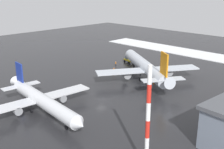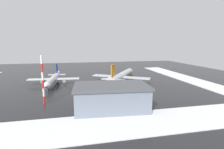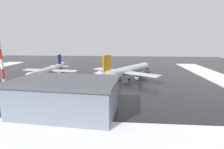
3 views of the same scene
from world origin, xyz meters
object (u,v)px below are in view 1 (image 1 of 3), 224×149
Objects in this scene: airplane_parked_portside at (42,100)px; antenna_mast at (148,120)px; traffic_cone_mid_line at (153,83)px; ground_crew_by_nose_gear at (155,77)px; traffic_cone_wingtip_side at (127,71)px; ground_crew_mid_apron at (114,70)px; traffic_cone_near_nose at (149,91)px; pushback_tug at (129,59)px; airplane_far_rear at (145,67)px; ground_crew_beside_wing at (116,63)px.

antenna_mast is at bearing 5.31° from airplane_parked_portside.
ground_crew_by_nose_gear is at bearing 29.28° from traffic_cone_mid_line.
traffic_cone_wingtip_side is at bearing 107.38° from airplane_parked_portside.
ground_crew_mid_apron is at bearing 49.97° from antenna_mast.
ground_crew_mid_apron is 3.11× the size of traffic_cone_mid_line.
airplane_parked_portside reaches higher than traffic_cone_wingtip_side.
traffic_cone_near_nose is at bearing -4.09° from ground_crew_mid_apron.
pushback_tug is 12.54m from traffic_cone_wingtip_side.
traffic_cone_near_nose is at bearing 166.85° from airplane_far_rear.
pushback_tug is (11.36, 17.48, -2.74)m from airplane_far_rear.
antenna_mast reaches higher than traffic_cone_near_nose.
airplane_far_rear is at bearing 64.62° from traffic_cone_mid_line.
pushback_tug reaches higher than ground_crew_beside_wing.
ground_crew_beside_wing is 65.28m from antenna_mast.
traffic_cone_near_nose is (-6.56, -21.00, -0.70)m from ground_crew_mid_apron.
pushback_tug is at bearing -84.43° from ground_crew_beside_wing.
airplane_parked_portside is 41.37m from traffic_cone_wingtip_side.
airplane_far_rear is 12.84m from ground_crew_mid_apron.
ground_crew_mid_apron is 56.64m from antenna_mast.
antenna_mast reaches higher than ground_crew_mid_apron.
ground_crew_by_nose_gear reaches higher than traffic_cone_wingtip_side.
traffic_cone_near_nose is 21.30m from traffic_cone_wingtip_side.
traffic_cone_mid_line and traffic_cone_wingtip_side have the same top height.
antenna_mast is 57.60m from traffic_cone_wingtip_side.
airplane_parked_portside is at bearing 170.28° from traffic_cone_mid_line.
airplane_far_rear reaches higher than ground_crew_beside_wing.
antenna_mast is (-42.85, -48.57, 8.20)m from ground_crew_beside_wing.
ground_crew_beside_wing is at bearing 52.23° from ground_crew_by_nose_gear.
traffic_cone_mid_line is at bearing 160.95° from pushback_tug.
traffic_cone_near_nose is (-13.36, -26.66, -0.70)m from ground_crew_beside_wing.
airplane_parked_portside is 19.84× the size of ground_crew_beside_wing.
traffic_cone_mid_line is at bearing 13.01° from ground_crew_mid_apron.
airplane_far_rear is 1.98× the size of antenna_mast.
airplane_far_rear reaches higher than ground_crew_by_nose_gear.
ground_crew_by_nose_gear is at bearing 165.43° from pushback_tug.
airplane_parked_portside reaches higher than ground_crew_mid_apron.
airplane_far_rear reaches higher than traffic_cone_near_nose.
airplane_far_rear is 21.22× the size of ground_crew_by_nose_gear.
ground_crew_mid_apron is at bearing 73.24° from ground_crew_by_nose_gear.
ground_crew_by_nose_gear is at bearing 24.72° from ground_crew_mid_apron.
airplane_parked_portside is at bearing 120.45° from ground_crew_beside_wing.
antenna_mast reaches higher than pushback_tug.
traffic_cone_near_nose is at bearing 154.44° from pushback_tug.
ground_crew_mid_apron is 4.82m from traffic_cone_wingtip_side.
ground_crew_by_nose_gear is 21.72m from ground_crew_beside_wing.
airplane_parked_portside is 19.84× the size of ground_crew_mid_apron.
antenna_mast reaches higher than traffic_cone_wingtip_side.
traffic_cone_near_nose is (29.49, 21.91, -8.90)m from antenna_mast.
airplane_parked_portside is 61.69× the size of traffic_cone_near_nose.
pushback_tug is at bearing -0.36° from airplane_far_rear.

